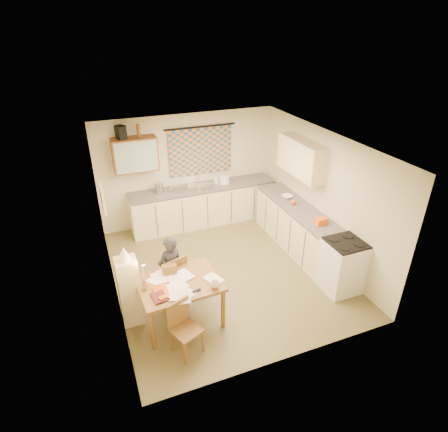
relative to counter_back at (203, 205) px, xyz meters
name	(u,v)px	position (x,y,z in m)	size (l,w,h in m)	color
floor	(225,271)	(-0.24, -1.95, -0.46)	(4.00, 4.50, 0.02)	brown
ceiling	(225,143)	(-0.24, -1.95, 2.06)	(4.00, 4.50, 0.02)	white
wall_back	(188,169)	(-0.24, 0.31, 0.80)	(4.00, 0.02, 2.50)	beige
wall_front	(291,290)	(-0.24, -4.21, 0.80)	(4.00, 0.02, 2.50)	beige
wall_left	(107,234)	(-2.25, -1.95, 0.80)	(0.02, 4.50, 2.50)	beige
wall_right	(322,195)	(1.77, -1.95, 0.80)	(0.02, 4.50, 2.50)	beige
window_blind	(201,151)	(0.06, 0.27, 1.20)	(1.45, 0.03, 1.05)	#2B5881
curtain_rod	(200,127)	(0.06, 0.25, 1.75)	(0.04, 0.04, 1.60)	black
wall_cabinet	(135,155)	(-1.39, 0.13, 1.35)	(0.90, 0.34, 0.70)	brown
wall_cabinet_glass	(137,157)	(-1.39, -0.04, 1.35)	(0.84, 0.02, 0.64)	#99B2A5
upper_cabinet_right	(301,158)	(1.59, -1.40, 1.40)	(0.34, 1.30, 0.70)	beige
framed_print	(102,198)	(-2.21, -1.55, 1.25)	(0.04, 0.50, 0.40)	beige
print_canvas	(104,198)	(-2.18, -1.55, 1.25)	(0.01, 0.42, 0.32)	beige
counter_back	(203,205)	(0.00, 0.00, 0.00)	(3.30, 0.62, 0.92)	beige
counter_right	(303,233)	(1.46, -1.92, 0.00)	(0.62, 2.95, 0.92)	beige
stove	(342,266)	(1.46, -3.17, 0.03)	(0.62, 0.62, 0.96)	white
sink	(200,189)	(-0.07, 0.00, 0.43)	(0.55, 0.45, 0.10)	silver
tap	(198,178)	(-0.04, 0.18, 0.61)	(0.03, 0.03, 0.28)	silver
dish_rack	(178,189)	(-0.57, 0.00, 0.50)	(0.35, 0.30, 0.06)	silver
kettle	(159,188)	(-0.98, 0.00, 0.59)	(0.18, 0.18, 0.24)	silver
mixing_bowl	(224,180)	(0.52, 0.00, 0.55)	(0.24, 0.24, 0.16)	white
soap_bottle	(216,180)	(0.33, 0.05, 0.56)	(0.10, 0.11, 0.18)	white
bowl	(287,197)	(1.46, -1.21, 0.50)	(0.23, 0.23, 0.06)	white
orange_bag	(321,221)	(1.46, -2.43, 0.53)	(0.22, 0.16, 0.12)	orange
fruit_orange	(293,202)	(1.41, -1.54, 0.52)	(0.10, 0.10, 0.10)	orange
speaker	(121,132)	(-1.61, 0.13, 1.83)	(0.16, 0.20, 0.26)	black
bottle_green	(125,132)	(-1.54, 0.13, 1.83)	(0.07, 0.07, 0.26)	#195926
bottle_brown	(138,131)	(-1.27, 0.13, 1.83)	(0.07, 0.07, 0.26)	brown
dining_table	(180,301)	(-1.37, -2.91, -0.07)	(1.26, 0.99, 0.75)	brown
chair_far	(173,285)	(-1.35, -2.35, -0.18)	(0.50, 0.50, 0.88)	brown
chair_near	(186,337)	(-1.47, -3.54, -0.20)	(0.48, 0.48, 0.82)	brown
person	(171,269)	(-1.36, -2.38, 0.17)	(0.52, 0.41, 1.24)	black
shelf_stand	(130,291)	(-2.08, -2.64, 0.13)	(0.32, 0.30, 1.16)	beige
lampshade	(124,254)	(-2.08, -2.64, 0.82)	(0.20, 0.20, 0.22)	beige
letter_rack	(169,269)	(-1.45, -2.66, 0.38)	(0.22, 0.10, 0.16)	brown
mug	(215,284)	(-0.90, -3.23, 0.35)	(0.15, 0.15, 0.10)	white
magazine	(152,299)	(-1.82, -3.16, 0.31)	(0.22, 0.28, 0.02)	maroon
book	(154,293)	(-1.77, -3.03, 0.31)	(0.20, 0.28, 0.02)	orange
orange_box	(163,298)	(-1.68, -3.20, 0.32)	(0.12, 0.08, 0.04)	orange
eyeglasses	(197,291)	(-1.19, -3.21, 0.31)	(0.13, 0.04, 0.02)	black
candle_holder	(144,284)	(-1.88, -2.89, 0.39)	(0.06, 0.06, 0.18)	silver
candle	(143,272)	(-1.87, -2.86, 0.59)	(0.02, 0.02, 0.22)	white
candle_flame	(144,265)	(-1.84, -2.87, 0.71)	(0.02, 0.02, 0.02)	#FFCC66
papers	(177,284)	(-1.41, -2.97, 0.31)	(1.12, 0.96, 0.02)	white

